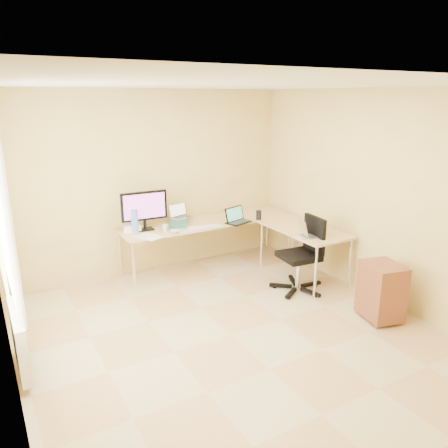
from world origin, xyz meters
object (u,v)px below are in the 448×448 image
laptop_center (181,211)px  office_chair (299,255)px  keyboard (204,227)px  monitor (144,211)px  water_bottle (135,221)px  desk_main (209,244)px  laptop_return (310,230)px  laptop_black (239,215)px  mug (165,228)px  desk_fan (132,220)px  cabinet (381,291)px  desk_return (303,253)px

laptop_center → office_chair: office_chair is taller
laptop_center → keyboard: size_ratio=0.65×
monitor → office_chair: monitor is taller
keyboard → water_bottle: water_bottle is taller
desk_main → laptop_return: size_ratio=9.20×
laptop_black → office_chair: size_ratio=0.36×
laptop_return → monitor: bearing=67.5°
laptop_center → mug: laptop_center is taller
desk_main → desk_fan: desk_fan is taller
office_chair → mug: bearing=145.6°
office_chair → desk_fan: bearing=145.0°
keyboard → desk_fan: 1.01m
desk_fan → water_bottle: bearing=-100.8°
desk_fan → office_chair: 2.32m
monitor → desk_fan: size_ratio=2.56×
monitor → desk_fan: 0.25m
mug → desk_fan: (-0.35, 0.33, 0.08)m
laptop_center → laptop_return: 1.90m
laptop_black → cabinet: bearing=-90.8°
desk_return → laptop_return: (-0.19, -0.33, 0.46)m
monitor → office_chair: bearing=-36.6°
desk_main → laptop_return: laptop_return is taller
laptop_return → cabinet: 1.19m
laptop_center → laptop_black: (0.70, -0.48, -0.04)m
laptop_black → mug: (-1.08, 0.17, -0.07)m
laptop_center → mug: 0.51m
mug → keyboard: bearing=-16.1°
laptop_black → desk_fan: desk_fan is taller
desk_fan → laptop_center: bearing=-4.1°
monitor → laptop_center: 0.63m
desk_main → laptop_return: bearing=-59.5°
desk_return → monitor: bearing=151.6°
water_bottle → cabinet: water_bottle is taller
laptop_center → keyboard: laptop_center is taller
laptop_black → laptop_return: 1.12m
monitor → laptop_return: (1.75, -1.37, -0.18)m
laptop_return → office_chair: office_chair is taller
desk_main → monitor: 1.16m
monitor → water_bottle: (-0.16, -0.05, -0.11)m
keyboard → water_bottle: 0.96m
keyboard → desk_fan: (-0.88, 0.48, 0.11)m
desk_return → monitor: monitor is taller
laptop_return → office_chair: size_ratio=0.29×
laptop_black → desk_main: bearing=121.6°
monitor → laptop_black: 1.36m
monitor → office_chair: (1.61, -1.35, -0.50)m
desk_fan → monitor: bearing=-52.0°
mug → laptop_center: bearing=39.3°
laptop_black → mug: bearing=154.2°
cabinet → monitor: bearing=141.5°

